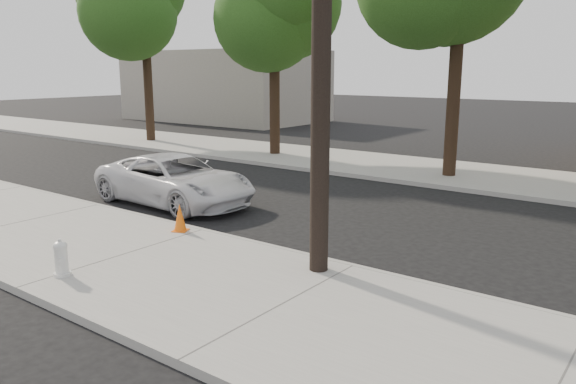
% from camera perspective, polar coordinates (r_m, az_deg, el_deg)
% --- Properties ---
extents(ground, '(120.00, 120.00, 0.00)m').
position_cam_1_polar(ground, '(14.61, -2.73, -2.51)').
color(ground, black).
rests_on(ground, ground).
extents(near_sidewalk, '(90.00, 4.40, 0.15)m').
position_cam_1_polar(near_sidewalk, '(11.75, -16.30, -6.40)').
color(near_sidewalk, gray).
rests_on(near_sidewalk, ground).
extents(far_sidewalk, '(90.00, 5.00, 0.15)m').
position_cam_1_polar(far_sidewalk, '(21.67, 11.74, 2.38)').
color(far_sidewalk, gray).
rests_on(far_sidewalk, ground).
extents(curb_near, '(90.00, 0.12, 0.16)m').
position_cam_1_polar(curb_near, '(13.10, -8.61, -4.07)').
color(curb_near, '#9E9B93').
rests_on(curb_near, ground).
extents(building_far, '(14.00, 8.00, 5.00)m').
position_cam_1_polar(building_far, '(42.38, -6.46, 10.67)').
color(building_far, gray).
rests_on(building_far, ground).
extents(utility_pole, '(1.40, 0.34, 9.00)m').
position_cam_1_polar(utility_pole, '(9.84, 3.45, 17.84)').
color(utility_pole, black).
rests_on(utility_pole, near_sidewalk).
extents(tree_a, '(4.65, 4.50, 9.00)m').
position_cam_1_polar(tree_a, '(29.63, -14.38, 17.43)').
color(tree_a, black).
rests_on(tree_a, far_sidewalk).
extents(tree_b, '(4.34, 4.20, 8.45)m').
position_cam_1_polar(tree_b, '(24.15, -1.26, 18.11)').
color(tree_b, black).
rests_on(tree_b, far_sidewalk).
extents(police_cruiser, '(5.07, 2.46, 1.39)m').
position_cam_1_polar(police_cruiser, '(16.15, -11.42, 1.22)').
color(police_cruiser, silver).
rests_on(police_cruiser, ground).
extents(fire_hydrant, '(0.34, 0.31, 0.64)m').
position_cam_1_polar(fire_hydrant, '(10.82, -22.05, -6.33)').
color(fire_hydrant, silver).
rests_on(fire_hydrant, near_sidewalk).
extents(traffic_cone, '(0.43, 0.43, 0.63)m').
position_cam_1_polar(traffic_cone, '(12.96, -10.92, -2.59)').
color(traffic_cone, orange).
rests_on(traffic_cone, near_sidewalk).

